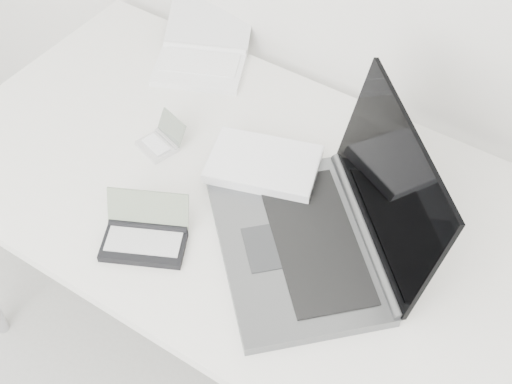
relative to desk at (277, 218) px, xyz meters
The scene contains 5 objects.
desk is the anchor object (origin of this frame).
laptop_large 0.14m from the desk, 14.00° to the right, with size 0.61×0.56×0.29m.
netbook_open_white 0.53m from the desk, 144.33° to the left, with size 0.32×0.35×0.08m.
pda_silver 0.33m from the desk, behind, with size 0.11×0.11×0.07m.
palmtop_charcoal 0.30m from the desk, 126.53° to the right, with size 0.21×0.19×0.09m.
Camera 1 is at (0.51, 0.69, 1.91)m, focal length 50.00 mm.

